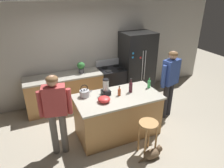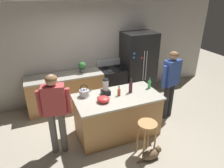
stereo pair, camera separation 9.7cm
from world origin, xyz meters
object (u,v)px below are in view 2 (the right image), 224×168
Objects in this scene: bar_stool at (147,130)px; person_by_island_left at (55,108)px; refrigerator at (138,65)px; cat at (152,154)px; stove_range at (113,83)px; potted_plant at (82,67)px; person_by_sink_right at (171,79)px; bottle_cooking_sauce at (119,92)px; blender_appliance at (106,88)px; mixing_bowl at (103,99)px; kitchen_island at (117,115)px; tea_kettle at (84,93)px; bottle_wine at (131,87)px; bottle_soda at (149,84)px.

person_by_island_left is at bearing 154.98° from bar_stool.
refrigerator reaches higher than cat.
person_by_island_left reaches higher than stove_range.
stove_range is 3.67× the size of potted_plant.
refrigerator is 1.39m from person_by_sink_right.
stove_range is 1.67m from bottle_cooking_sauce.
bottle_cooking_sauce is (0.24, -0.15, -0.07)m from blender_appliance.
refrigerator is at bearing 65.21° from bar_stool.
person_by_sink_right is 6.81× the size of mixing_bowl.
cat is 1.46× the size of blender_appliance.
blender_appliance is (-0.20, 0.17, 0.61)m from kitchen_island.
kitchen_island is 7.17× the size of mixing_bowl.
stove_range is at bearing -1.67° from potted_plant.
person_by_island_left is 7.58× the size of bottle_cooking_sauce.
person_by_sink_right is at bearing 44.08° from cat.
tea_kettle is (-0.29, 0.37, 0.02)m from mixing_bowl.
tea_kettle is at bearing 129.70° from bar_stool.
bottle_wine is at bearing 7.05° from bottle_cooking_sauce.
refrigerator reaches higher than tea_kettle.
bottle_soda is at bearing -109.71° from refrigerator.
bar_stool is at bearing -76.06° from potted_plant.
bottle_wine is 1.46× the size of bottle_cooking_sauce.
refrigerator is 2.31m from tea_kettle.
bottle_wine is at bearing -176.90° from person_by_sink_right.
bottle_wine is 1.27× the size of mixing_bowl.
bottle_wine is at bearing -124.40° from refrigerator.
potted_plant reaches higher than bottle_soda.
cat is (0.29, -0.97, -0.35)m from kitchen_island.
mixing_bowl is (0.93, -0.01, -0.02)m from person_by_island_left.
mixing_bowl is (-0.39, -0.12, -0.02)m from bottle_cooking_sauce.
stove_range is 3.49× the size of bottle_wine.
kitchen_island is 5.02× the size of blender_appliance.
bar_stool is 2.37× the size of potted_plant.
bottle_cooking_sauce is (1.32, 0.11, 0.01)m from person_by_island_left.
person_by_island_left is 0.93m from mixing_bowl.
mixing_bowl is at bearing -136.07° from refrigerator.
kitchen_island is 2.50× the size of bar_stool.
potted_plant is 1.39m from blender_appliance.
kitchen_island is 5.93× the size of potted_plant.
bottle_soda is at bearing 4.72° from person_by_island_left.
bar_stool is (-0.30, -2.33, 0.08)m from stove_range.
stove_range reaches higher than mixing_bowl.
stove_range reaches higher than kitchen_island.
person_by_island_left reaches higher than blender_appliance.
kitchen_island reaches higher than bar_stool.
bottle_soda is (1.14, -1.47, -0.08)m from potted_plant.
tea_kettle is (0.64, 0.35, 0.01)m from person_by_island_left.
bottle_wine reaches higher than potted_plant.
person_by_island_left is at bearing -174.83° from bottle_wine.
bottle_soda reaches higher than mixing_bowl.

